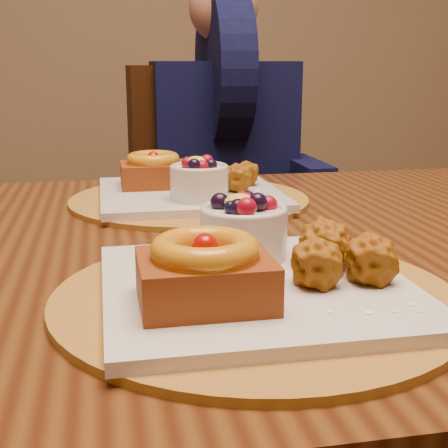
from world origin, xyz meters
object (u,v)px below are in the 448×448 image
Objects in this scene: place_setting_near at (252,274)px; diner at (224,128)px; place_setting_far at (188,188)px; chair_far at (238,237)px; dining_table at (214,296)px.

diner reaches higher than place_setting_near.
place_setting_far is 0.50× the size of diner.
diner reaches higher than chair_far.
place_setting_near is 0.39× the size of chair_far.
chair_far is at bearing 75.37° from dining_table.
diner is (0.19, 0.90, 0.13)m from dining_table.
place_setting_near is 0.50× the size of diner.
dining_table is 4.21× the size of place_setting_far.
diner is at bearing 74.29° from place_setting_far.
dining_table is 2.12× the size of diner.
dining_table is at bearing -123.77° from chair_far.
place_setting_near is at bearing -90.76° from dining_table.
place_setting_far is at bearing -125.47° from diner.
dining_table is 1.65× the size of chair_far.
dining_table is 4.21× the size of place_setting_near.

